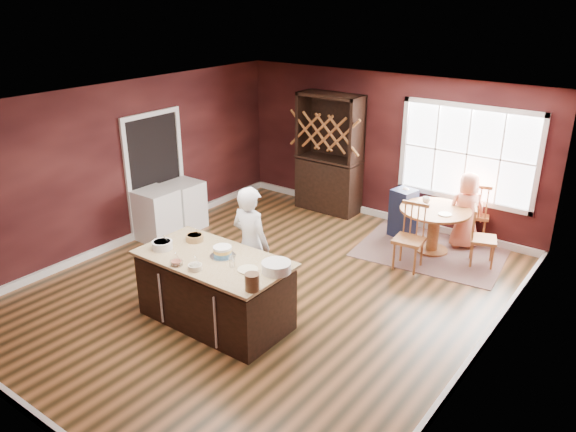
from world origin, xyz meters
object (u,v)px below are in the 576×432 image
(baker, at_px, (251,245))
(hutch, at_px, (329,154))
(dining_table, at_px, (434,221))
(toddler, at_px, (403,190))
(dryer, at_px, (185,205))
(chair_east, at_px, (484,237))
(layer_cake, at_px, (222,252))
(seated_woman, at_px, (466,211))
(kitchen_island, at_px, (215,291))
(chair_south, at_px, (409,237))
(high_chair, at_px, (403,212))
(chair_north, at_px, (475,211))
(washer, at_px, (157,215))

(baker, height_order, hutch, hutch)
(dining_table, xyz_separation_m, toddler, (-0.75, 0.35, 0.28))
(dryer, bearing_deg, baker, -25.45)
(chair_east, distance_m, toddler, 1.64)
(layer_cake, relative_size, seated_woman, 0.25)
(seated_woman, relative_size, dryer, 1.51)
(kitchen_island, relative_size, chair_east, 2.07)
(kitchen_island, xyz_separation_m, toddler, (0.66, 4.02, 0.37))
(baker, distance_m, layer_cake, 0.62)
(chair_east, distance_m, seated_woman, 0.70)
(dining_table, xyz_separation_m, hutch, (-2.42, 0.57, 0.60))
(layer_cake, distance_m, chair_east, 4.21)
(chair_east, relative_size, chair_south, 0.92)
(baker, distance_m, toddler, 3.39)
(high_chair, bearing_deg, seated_woman, 23.32)
(chair_north, relative_size, hutch, 0.48)
(seated_woman, bearing_deg, dining_table, 17.55)
(baker, height_order, chair_south, baker)
(layer_cake, relative_size, washer, 0.37)
(chair_east, relative_size, toddler, 3.70)
(layer_cake, xyz_separation_m, chair_south, (1.28, 2.78, -0.46))
(chair_east, xyz_separation_m, seated_woman, (-0.48, 0.48, 0.17))
(high_chair, xyz_separation_m, toddler, (-0.06, 0.07, 0.36))
(dining_table, relative_size, layer_cake, 3.47)
(chair_south, xyz_separation_m, seated_woman, (0.40, 1.28, 0.13))
(kitchen_island, bearing_deg, seated_woman, 67.12)
(chair_north, height_order, seated_woman, seated_woman)
(dining_table, relative_size, dryer, 1.32)
(seated_woman, relative_size, hutch, 0.57)
(chair_east, bearing_deg, dining_table, 69.93)
(dining_table, bearing_deg, baker, -115.01)
(chair_south, relative_size, seated_woman, 0.81)
(toddler, relative_size, dryer, 0.30)
(baker, relative_size, layer_cake, 5.09)
(seated_woman, xyz_separation_m, high_chair, (-1.03, -0.20, -0.20))
(hutch, height_order, washer, hutch)
(baker, bearing_deg, layer_cake, 96.75)
(washer, bearing_deg, chair_north, 35.57)
(baker, bearing_deg, chair_north, -113.16)
(baker, distance_m, chair_south, 2.56)
(layer_cake, height_order, chair_east, layer_cake)
(chair_south, distance_m, washer, 4.25)
(high_chair, relative_size, toddler, 3.43)
(toddler, height_order, washer, toddler)
(chair_south, bearing_deg, kitchen_island, -121.77)
(layer_cake, relative_size, dryer, 0.38)
(dining_table, relative_size, chair_south, 1.09)
(chair_east, distance_m, hutch, 3.35)
(kitchen_island, height_order, baker, baker)
(layer_cake, distance_m, chair_north, 4.72)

